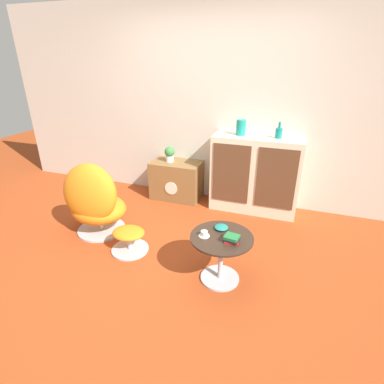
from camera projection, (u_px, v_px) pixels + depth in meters
name	position (u px, v px, depth m)	size (l,w,h in m)	color
ground_plane	(167.00, 260.00, 3.07)	(12.00, 12.00, 0.00)	#9E3D19
wall_back	(215.00, 106.00, 3.98)	(6.40, 0.06, 2.60)	beige
sideboard	(255.00, 174.00, 3.91)	(1.12, 0.43, 1.00)	beige
tv_console	(177.00, 180.00, 4.34)	(0.70, 0.44, 0.54)	brown
egg_chair	(95.00, 202.00, 3.39)	(0.68, 0.63, 0.89)	#B7B7BC
ottoman	(129.00, 237.00, 3.17)	(0.40, 0.40, 0.26)	#B7B7BC
coffee_table	(221.00, 251.00, 2.69)	(0.56, 0.56, 0.47)	#B7B7BC
vase_leftmost	(241.00, 127.00, 3.73)	(0.12, 0.12, 0.19)	teal
vase_inner_left	(279.00, 133.00, 3.60)	(0.08, 0.08, 0.19)	#147A75
potted_plant	(170.00, 154.00, 4.21)	(0.14, 0.14, 0.21)	silver
teacup	(204.00, 234.00, 2.63)	(0.10, 0.10, 0.05)	silver
book_stack	(232.00, 239.00, 2.54)	(0.13, 0.12, 0.06)	red
bowl	(221.00, 227.00, 2.73)	(0.13, 0.13, 0.04)	#1E7A70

